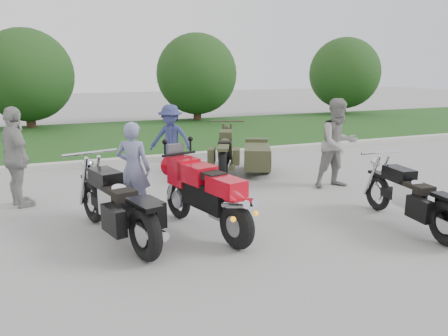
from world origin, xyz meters
name	(u,v)px	position (x,y,z in m)	size (l,w,h in m)	color
ground	(227,242)	(0.00, 0.00, 0.00)	(80.00, 80.00, 0.00)	#969691
curb	(144,159)	(0.00, 6.00, 0.07)	(60.00, 0.30, 0.15)	#B8B5AD
grass_strip	(120,137)	(0.00, 10.15, 0.07)	(60.00, 8.00, 0.14)	#284F1B
tree_mid_left	(26,75)	(-3.00, 13.50, 2.19)	(3.60, 3.60, 4.00)	#3F2B1C
tree_mid_right	(197,74)	(4.00, 13.50, 2.19)	(3.60, 3.60, 4.00)	#3F2B1C
tree_far_right	(345,73)	(12.00, 13.50, 2.19)	(3.60, 3.60, 4.00)	#3F2B1C
sportbike_red	(206,193)	(-0.15, 0.48, 0.63)	(0.81, 2.23, 1.08)	black
cruiser_left	(119,208)	(-1.44, 0.63, 0.51)	(0.92, 2.54, 1.00)	black
cruiser_right	(414,200)	(2.96, -0.53, 0.46)	(0.48, 2.33, 0.90)	black
cruiser_sidecar	(244,155)	(1.98, 3.82, 0.45)	(1.84, 2.35, 0.97)	black
person_stripe	(133,169)	(-1.02, 1.76, 0.81)	(0.59, 0.39, 1.63)	gray
person_grey	(338,144)	(3.31, 1.97, 0.94)	(0.92, 0.71, 1.88)	gray
person_denim	(171,139)	(0.40, 4.62, 0.82)	(1.06, 0.61, 1.64)	navy
person_back	(16,157)	(-2.89, 3.00, 0.92)	(1.08, 0.45, 1.84)	gray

